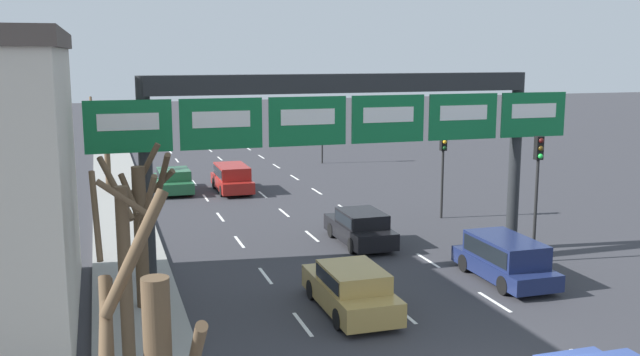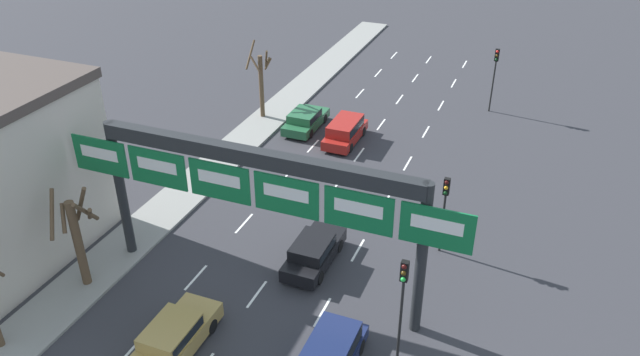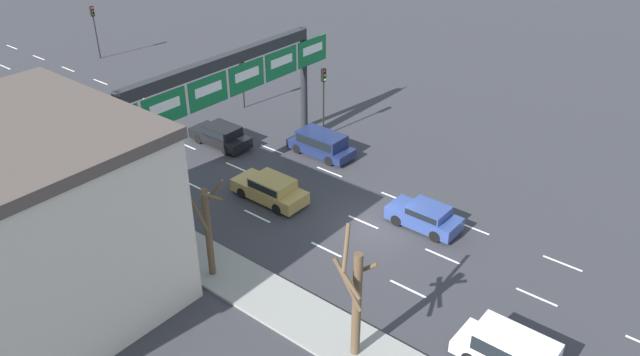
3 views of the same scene
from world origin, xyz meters
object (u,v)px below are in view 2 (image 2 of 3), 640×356
at_px(tree_bare_third, 77,234).
at_px(suv_navy, 329,355).
at_px(traffic_light_near_gantry, 445,200).
at_px(suv_red, 345,130).
at_px(traffic_light_far_end, 495,68).
at_px(car_green, 305,119).
at_px(car_gold, 174,336).
at_px(car_black, 314,251).
at_px(traffic_light_mid_block, 403,292).
at_px(sign_gantry, 255,183).
at_px(tree_bare_second, 261,80).

bearing_deg(tree_bare_third, suv_navy, -3.59).
bearing_deg(tree_bare_third, traffic_light_near_gantry, 30.51).
bearing_deg(suv_red, traffic_light_far_end, 46.60).
relative_size(car_green, suv_red, 1.00).
height_order(car_gold, car_black, car_gold).
bearing_deg(traffic_light_mid_block, sign_gantry, 165.19).
bearing_deg(suv_red, car_black, -76.83).
height_order(car_black, traffic_light_near_gantry, traffic_light_near_gantry).
distance_m(tree_bare_second, tree_bare_third, 20.24).
xyz_separation_m(sign_gantry, suv_red, (-1.51, 15.94, -4.90)).
distance_m(car_green, traffic_light_far_end, 14.46).
bearing_deg(suv_navy, car_gold, -168.21).
height_order(sign_gantry, tree_bare_third, sign_gantry).
relative_size(suv_navy, car_black, 1.01).
xyz_separation_m(tree_bare_second, tree_bare_third, (0.73, -20.23, -0.05)).
xyz_separation_m(suv_red, traffic_light_mid_block, (8.69, -17.84, 2.64)).
height_order(traffic_light_near_gantry, tree_bare_third, tree_bare_third).
bearing_deg(suv_red, suv_navy, -72.03).
bearing_deg(suv_red, sign_gantry, -84.57).
xyz_separation_m(car_black, traffic_light_mid_block, (5.57, -4.52, 2.75)).
bearing_deg(car_green, suv_navy, -64.69).
distance_m(suv_red, traffic_light_near_gantry, 13.37).
xyz_separation_m(car_gold, tree_bare_third, (-6.24, 2.12, 2.13)).
bearing_deg(car_gold, suv_navy, 11.79).
bearing_deg(car_green, car_black, -65.62).
bearing_deg(tree_bare_third, tree_bare_second, 92.05).
relative_size(sign_gantry, suv_red, 4.17).
xyz_separation_m(suv_navy, tree_bare_third, (-12.60, 0.79, 2.04)).
xyz_separation_m(suv_navy, traffic_light_far_end, (2.08, 28.42, 2.57)).
xyz_separation_m(sign_gantry, tree_bare_second, (-8.51, 17.43, -2.81)).
bearing_deg(traffic_light_mid_block, tree_bare_second, 129.04).
xyz_separation_m(car_black, tree_bare_third, (-9.38, -5.42, 2.15)).
relative_size(car_gold, traffic_light_far_end, 0.96).
distance_m(car_green, tree_bare_third, 19.96).
bearing_deg(tree_bare_second, traffic_light_far_end, 25.65).
bearing_deg(suv_navy, sign_gantry, 143.33).
relative_size(suv_red, suv_navy, 0.99).
bearing_deg(tree_bare_second, suv_red, -12.08).
height_order(car_green, tree_bare_second, tree_bare_second).
height_order(car_green, suv_red, suv_red).
bearing_deg(tree_bare_second, traffic_light_mid_block, -50.96).
bearing_deg(traffic_light_far_end, car_black, -103.41).
relative_size(car_black, tree_bare_third, 0.87).
distance_m(suv_navy, traffic_light_mid_block, 3.92).
xyz_separation_m(traffic_light_mid_block, tree_bare_second, (-15.68, 19.33, -0.55)).
distance_m(traffic_light_near_gantry, tree_bare_third, 17.38).
height_order(suv_navy, tree_bare_second, tree_bare_second).
bearing_deg(traffic_light_near_gantry, traffic_light_mid_block, -90.14).
distance_m(sign_gantry, car_black, 5.87).
bearing_deg(traffic_light_near_gantry, tree_bare_third, -149.49).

